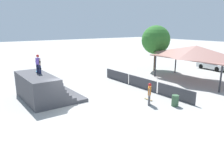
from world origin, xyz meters
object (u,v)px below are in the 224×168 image
object	(u,v)px
tree_far_back	(156,40)
skateboard_on_ground	(149,99)
trash_bin	(175,101)
skateboard_on_deck	(37,71)
bystander_walking	(149,92)
skater_on_deck	(38,63)
parked_car_white	(213,65)
tree_beside_pavilion	(156,40)

from	to	relation	value
tree_far_back	skateboard_on_ground	bearing A→B (deg)	-48.41
tree_far_back	trash_bin	xyz separation A→B (m)	(10.52, -8.81, -3.67)
skateboard_on_deck	bystander_walking	xyz separation A→B (m)	(7.13, 6.14, -1.15)
skater_on_deck	skateboard_on_deck	bearing A→B (deg)	158.03
parked_car_white	skater_on_deck	bearing A→B (deg)	-87.98
bystander_walking	tree_far_back	xyz separation A→B (m)	(-9.16, 10.18, 3.10)
skateboard_on_ground	tree_beside_pavilion	world-z (taller)	tree_beside_pavilion
skateboard_on_ground	trash_bin	bearing A→B (deg)	16.62
skateboard_on_ground	tree_far_back	xyz separation A→B (m)	(-8.36, 9.42, 4.04)
parked_car_white	bystander_walking	bearing A→B (deg)	-68.29
skateboard_on_deck	trash_bin	world-z (taller)	skateboard_on_deck
skateboard_on_deck	skater_on_deck	bearing A→B (deg)	12.68
skater_on_deck	tree_beside_pavilion	size ratio (longest dim) A/B	0.26
skater_on_deck	skateboard_on_ground	size ratio (longest dim) A/B	1.87
bystander_walking	tree_beside_pavilion	bearing A→B (deg)	-0.59
tree_beside_pavilion	skateboard_on_ground	bearing A→B (deg)	-48.52
skater_on_deck	trash_bin	distance (m)	11.19
skater_on_deck	bystander_walking	bearing A→B (deg)	27.80
trash_bin	skateboard_on_ground	bearing A→B (deg)	-164.10
skateboard_on_ground	parked_car_white	bearing A→B (deg)	104.85
skateboard_on_ground	trash_bin	xyz separation A→B (m)	(2.15, 0.61, 0.37)
tree_far_back	skater_on_deck	bearing A→B (deg)	-80.67
bystander_walking	skateboard_on_ground	world-z (taller)	bystander_walking
bystander_walking	skateboard_on_ground	distance (m)	1.45
skater_on_deck	tree_far_back	bearing A→B (deg)	83.31
tree_beside_pavilion	skateboard_on_deck	bearing A→B (deg)	-81.40
tree_beside_pavilion	tree_far_back	world-z (taller)	tree_far_back
tree_far_back	parked_car_white	world-z (taller)	tree_far_back
skateboard_on_deck	tree_beside_pavilion	distance (m)	17.26
bystander_walking	tree_beside_pavilion	xyz separation A→B (m)	(-9.69, 10.82, 3.11)
skateboard_on_deck	bystander_walking	world-z (taller)	skateboard_on_deck
tree_far_back	parked_car_white	distance (m)	8.96
skateboard_on_deck	tree_beside_pavilion	world-z (taller)	tree_beside_pavilion
tree_beside_pavilion	trash_bin	bearing A→B (deg)	-40.53
skateboard_on_deck	tree_beside_pavilion	xyz separation A→B (m)	(-2.56, 16.95, 1.95)
skater_on_deck	skateboard_on_deck	size ratio (longest dim) A/B	1.93
tree_far_back	skateboard_on_deck	bearing A→B (deg)	-82.90
skateboard_on_deck	trash_bin	size ratio (longest dim) A/B	0.95
trash_bin	parked_car_white	world-z (taller)	parked_car_white
skateboard_on_deck	tree_far_back	bearing A→B (deg)	115.73
bystander_walking	skateboard_on_deck	bearing A→B (deg)	88.27
skater_on_deck	trash_bin	world-z (taller)	skater_on_deck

